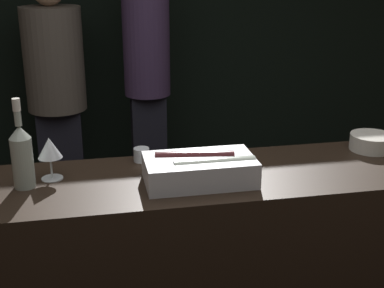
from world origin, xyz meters
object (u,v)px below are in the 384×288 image
at_px(white_wine_bottle, 22,154).
at_px(person_in_hoodie, 56,87).
at_px(person_blond_tee, 147,69).
at_px(candle_votive, 142,155).
at_px(wine_glass, 50,149).
at_px(bowl_white, 372,142).
at_px(ice_bin_with_bottles, 200,168).

bearing_deg(white_wine_bottle, person_in_hoodie, 89.13).
bearing_deg(person_blond_tee, candle_votive, -63.01).
bearing_deg(white_wine_bottle, wine_glass, 31.74).
relative_size(bowl_white, candle_votive, 2.89).
distance_m(white_wine_bottle, person_blond_tee, 1.97).
bearing_deg(white_wine_bottle, person_blond_tee, 70.23).
distance_m(person_in_hoodie, person_blond_tee, 0.65).
xyz_separation_m(candle_votive, person_blond_tee, (0.22, 1.67, 0.02)).
xyz_separation_m(candle_votive, person_in_hoodie, (-0.41, 1.74, -0.10)).
bearing_deg(candle_votive, bowl_white, -3.33).
xyz_separation_m(wine_glass, person_in_hoodie, (-0.06, 1.86, -0.19)).
height_order(bowl_white, wine_glass, wine_glass).
distance_m(candle_votive, person_blond_tee, 1.69).
bearing_deg(bowl_white, wine_glass, -177.41).
height_order(candle_votive, person_in_hoodie, person_in_hoodie).
xyz_separation_m(white_wine_bottle, person_blond_tee, (0.66, 1.85, -0.08)).
bearing_deg(person_in_hoodie, ice_bin_with_bottles, 141.67).
bearing_deg(ice_bin_with_bottles, person_blond_tee, 89.07).
bearing_deg(ice_bin_with_bottles, bowl_white, 13.89).
height_order(candle_votive, white_wine_bottle, white_wine_bottle).
xyz_separation_m(ice_bin_with_bottles, person_blond_tee, (0.03, 1.93, -0.01)).
bearing_deg(wine_glass, ice_bin_with_bottles, -14.21).
distance_m(candle_votive, white_wine_bottle, 0.49).
bearing_deg(ice_bin_with_bottles, wine_glass, 165.79).
height_order(wine_glass, white_wine_bottle, white_wine_bottle).
bearing_deg(person_in_hoodie, person_blond_tee, -151.40).
bearing_deg(person_blond_tee, person_in_hoodie, -151.70).
relative_size(bowl_white, white_wine_bottle, 0.56).
relative_size(ice_bin_with_bottles, person_blond_tee, 0.22).
relative_size(bowl_white, person_in_hoodie, 0.11).
xyz_separation_m(white_wine_bottle, person_in_hoodie, (0.03, 1.92, -0.20)).
relative_size(wine_glass, candle_votive, 2.52).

